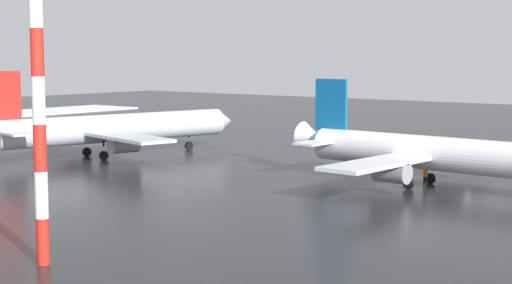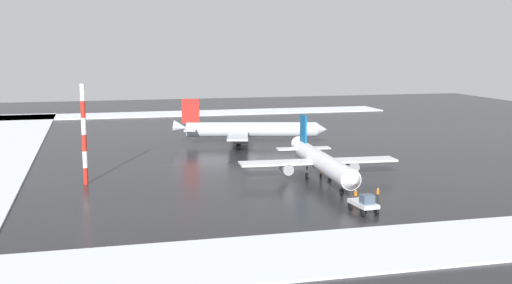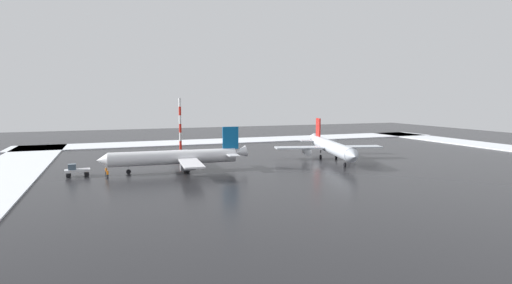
{
  "view_description": "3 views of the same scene",
  "coord_description": "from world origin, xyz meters",
  "px_view_note": "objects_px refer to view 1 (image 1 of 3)",
  "views": [
    {
      "loc": [
        61.74,
        -58.39,
        11.29
      ],
      "look_at": [
        16.48,
        0.16,
        3.08
      ],
      "focal_mm": 55.0,
      "sensor_mm": 36.0,
      "label": 1
    },
    {
      "loc": [
        126.15,
        -31.07,
        21.21
      ],
      "look_at": [
        19.84,
        -3.99,
        4.3
      ],
      "focal_mm": 45.0,
      "sensor_mm": 36.0,
      "label": 2
    },
    {
      "loc": [
        46.96,
        85.22,
        15.08
      ],
      "look_at": [
        13.8,
        -4.45,
        4.63
      ],
      "focal_mm": 28.0,
      "sensor_mm": 36.0,
      "label": 3
    }
  ],
  "objects_px": {
    "airplane_parked_starboard": "(111,128)",
    "ground_crew_mid_apron": "(425,176)",
    "antenna_mast": "(39,124)",
    "airplane_distant_tail": "(439,154)"
  },
  "relations": [
    {
      "from": "airplane_parked_starboard",
      "to": "antenna_mast",
      "type": "distance_m",
      "value": 45.69
    },
    {
      "from": "airplane_parked_starboard",
      "to": "antenna_mast",
      "type": "xyz_separation_m",
      "value": [
        31.34,
        -32.94,
        4.42
      ]
    },
    {
      "from": "airplane_distant_tail",
      "to": "airplane_parked_starboard",
      "type": "distance_m",
      "value": 38.08
    },
    {
      "from": "airplane_distant_tail",
      "to": "ground_crew_mid_apron",
      "type": "height_order",
      "value": "airplane_distant_tail"
    },
    {
      "from": "airplane_distant_tail",
      "to": "airplane_parked_starboard",
      "type": "height_order",
      "value": "airplane_parked_starboard"
    },
    {
      "from": "airplane_distant_tail",
      "to": "ground_crew_mid_apron",
      "type": "relative_size",
      "value": 17.91
    },
    {
      "from": "airplane_parked_starboard",
      "to": "ground_crew_mid_apron",
      "type": "distance_m",
      "value": 36.78
    },
    {
      "from": "airplane_parked_starboard",
      "to": "ground_crew_mid_apron",
      "type": "xyz_separation_m",
      "value": [
        36.59,
        3.03,
        -2.24
      ]
    },
    {
      "from": "ground_crew_mid_apron",
      "to": "airplane_distant_tail",
      "type": "bearing_deg",
      "value": -138.04
    },
    {
      "from": "airplane_parked_starboard",
      "to": "antenna_mast",
      "type": "relative_size",
      "value": 2.12
    }
  ]
}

